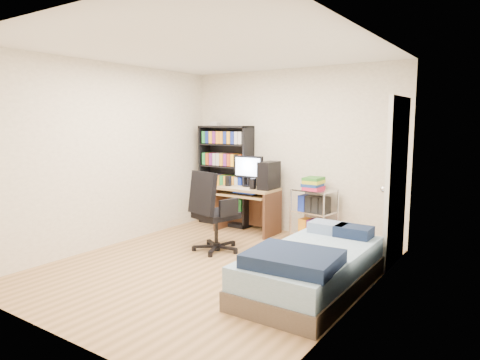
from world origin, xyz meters
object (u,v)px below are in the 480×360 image
Objects in this scene: computer_desk at (254,192)px; media_shelf at (226,174)px; bed at (311,268)px; office_chair at (213,226)px.

media_shelf is at bearing 164.94° from computer_desk.
media_shelf reaches higher than bed.
computer_desk is 2.42m from bed.
bed is at bearing -37.23° from media_shelf.
media_shelf is 0.73m from computer_desk.
computer_desk is at bearing 136.45° from bed.
media_shelf is at bearing 142.77° from bed.
bed is (1.73, -1.65, -0.40)m from computer_desk.
media_shelf is 0.91× the size of bed.
office_chair is (0.75, -1.32, -0.50)m from media_shelf.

